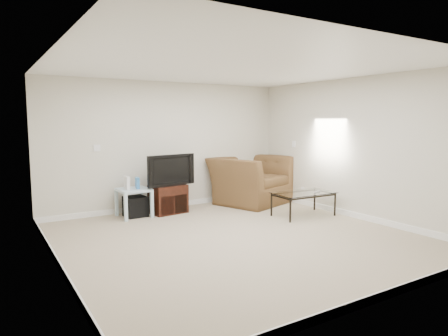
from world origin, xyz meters
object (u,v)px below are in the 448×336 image
tv_stand (168,199)px  subwoofer (135,206)px  television (168,170)px  coffee_table (303,204)px  recliner (251,172)px  side_table (134,203)px

tv_stand → subwoofer: size_ratio=1.75×
tv_stand → television: bearing=-90.0°
subwoofer → coffee_table: 3.08m
recliner → subwoofer: bearing=158.7°
coffee_table → tv_stand: bearing=143.1°
television → coffee_table: (2.02, -1.49, -0.61)m
tv_stand → recliner: bearing=-7.6°
recliner → side_table: bearing=159.2°
television → side_table: 0.87m
side_table → subwoofer: (0.03, 0.02, -0.08)m
side_table → recliner: size_ratio=0.36×
tv_stand → subwoofer: bearing=167.2°
tv_stand → side_table: bearing=169.4°
tv_stand → television: television is taller
recliner → coffee_table: bearing=-105.2°
side_table → subwoofer: 0.08m
television → side_table: bearing=163.3°
recliner → television: bearing=160.8°
side_table → subwoofer: bearing=35.8°
side_table → subwoofer: size_ratio=1.47×
television → subwoofer: television is taller
television → subwoofer: 0.90m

